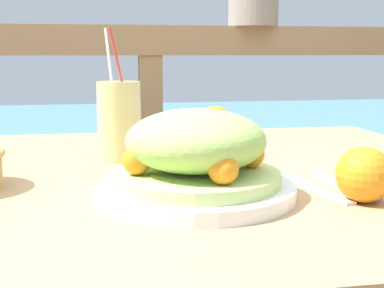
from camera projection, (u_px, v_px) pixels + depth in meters
patio_table at (196, 224)px, 0.95m from camera, size 1.08×0.96×0.77m
railing_fence at (151, 110)px, 1.68m from camera, size 2.80×0.08×1.05m
sea_backdrop at (120, 152)px, 4.21m from camera, size 12.00×4.00×0.39m
salad_plate at (196, 160)px, 0.76m from camera, size 0.28×0.28×0.13m
drink_glass at (119, 121)px, 1.02m from camera, size 0.08×0.08×0.25m
fork at (316, 188)px, 0.81m from camera, size 0.04×0.18×0.00m
knife at (343, 184)px, 0.83m from camera, size 0.04×0.18×0.00m
orange_near_basket at (215, 124)px, 1.24m from camera, size 0.08×0.08×0.08m
orange_near_glass at (364, 175)px, 0.73m from camera, size 0.08×0.08×0.08m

